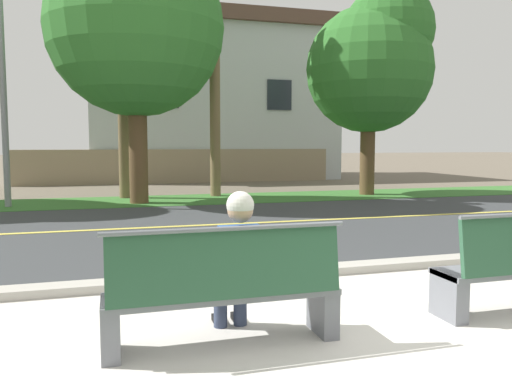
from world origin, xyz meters
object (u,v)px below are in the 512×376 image
Objects in this scene: shade_tree_centre at (374,60)px; bench_left at (224,292)px; streetlamp at (3,51)px; shade_tree_left at (141,14)px; seated_person_blue at (238,259)px.

bench_left is at bearing -123.98° from shade_tree_centre.
streetlamp is 0.90× the size of shade_tree_left.
streetlamp is (-3.59, 10.35, 3.31)m from seated_person_blue.
shade_tree_centre is at bearing 56.02° from bench_left.
shade_tree_centre is (7.11, 0.42, -0.81)m from shade_tree_left.
seated_person_blue is 13.01m from shade_tree_centre.
shade_tree_centre is at bearing 0.19° from streetlamp.
shade_tree_centre is (7.12, 10.56, 3.78)m from bench_left.
bench_left is 0.29× the size of shade_tree_centre.
seated_person_blue is 10.88m from shade_tree_left.
seated_person_blue is 11.45m from streetlamp.
shade_tree_left is (0.01, 10.14, 4.58)m from bench_left.
streetlamp is at bearing 109.11° from seated_person_blue.
seated_person_blue is 0.19× the size of shade_tree_centre.
shade_tree_left is at bearing 89.96° from bench_left.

